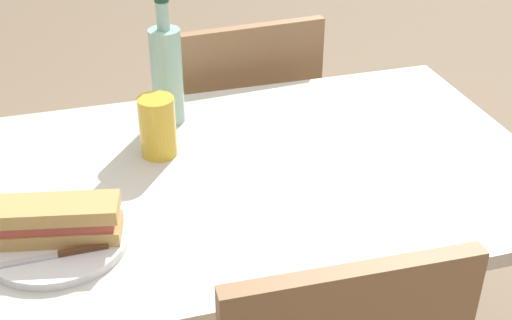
{
  "coord_description": "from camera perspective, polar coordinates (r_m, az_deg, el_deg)",
  "views": [
    {
      "loc": [
        0.32,
        1.1,
        1.46
      ],
      "look_at": [
        0.0,
        0.0,
        0.76
      ],
      "focal_mm": 48.07,
      "sensor_mm": 36.0,
      "label": 1
    }
  ],
  "objects": [
    {
      "name": "dining_table",
      "position": [
        1.42,
        0.0,
        -4.91
      ],
      "size": [
        1.14,
        0.74,
        0.74
      ],
      "color": "beige",
      "rests_on": "ground"
    },
    {
      "name": "chair_near",
      "position": [
        1.98,
        -1.2,
        2.03
      ],
      "size": [
        0.43,
        0.43,
        0.86
      ],
      "color": "#936B47",
      "rests_on": "ground"
    },
    {
      "name": "knife_near",
      "position": [
        1.15,
        -16.09,
        -7.56
      ],
      "size": [
        0.18,
        0.01,
        0.01
      ],
      "color": "silver",
      "rests_on": "plate_near"
    },
    {
      "name": "plate_near",
      "position": [
        1.2,
        -16.14,
        -6.44
      ],
      "size": [
        0.24,
        0.24,
        0.01
      ],
      "primitive_type": "cylinder",
      "color": "white",
      "rests_on": "dining_table"
    },
    {
      "name": "water_bottle",
      "position": [
        1.5,
        -7.43,
        7.19
      ],
      "size": [
        0.07,
        0.07,
        0.29
      ],
      "color": "#99C6B7",
      "rests_on": "dining_table"
    },
    {
      "name": "beer_glass",
      "position": [
        1.39,
        -8.19,
        2.77
      ],
      "size": [
        0.07,
        0.07,
        0.13
      ],
      "primitive_type": "cylinder",
      "color": "gold",
      "rests_on": "dining_table"
    },
    {
      "name": "baguette_sandwich_near",
      "position": [
        1.18,
        -16.43,
        -4.84
      ],
      "size": [
        0.22,
        0.11,
        0.07
      ],
      "color": "tan",
      "rests_on": "plate_near"
    }
  ]
}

